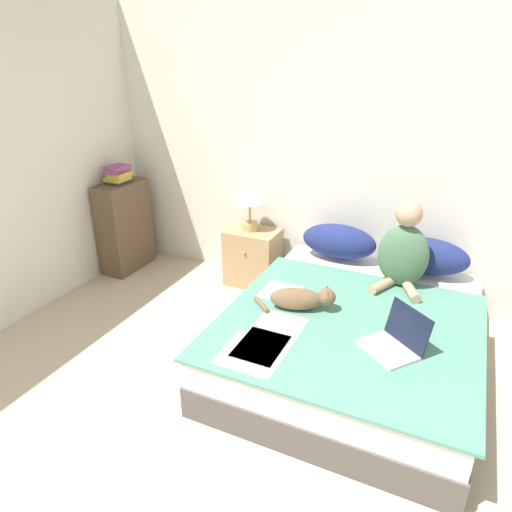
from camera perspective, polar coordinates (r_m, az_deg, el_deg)
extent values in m
cube|color=beige|center=(3.98, 13.18, 12.20)|extent=(5.76, 0.05, 2.55)
cube|color=#4C4742|center=(3.42, 11.87, -11.20)|extent=(1.60, 1.99, 0.22)
cube|color=silver|center=(3.31, 12.17, -8.32)|extent=(1.58, 1.96, 0.19)
cube|color=#4C8470|center=(3.09, 11.44, -8.52)|extent=(1.65, 1.59, 0.02)
cube|color=silver|center=(2.77, -0.46, -12.13)|extent=(0.37, 0.37, 0.01)
cube|color=silver|center=(2.83, 0.60, -11.23)|extent=(0.27, 0.35, 0.01)
cube|color=silver|center=(3.41, 3.04, -4.53)|extent=(0.28, 0.30, 0.01)
cube|color=silver|center=(3.02, 2.85, -8.74)|extent=(0.31, 0.32, 0.01)
ellipsoid|color=navy|center=(3.97, 10.31, 1.82)|extent=(0.64, 0.30, 0.29)
ellipsoid|color=navy|center=(3.87, 20.60, 0.00)|extent=(0.64, 0.30, 0.29)
ellipsoid|color=#476B4C|center=(3.57, 17.90, 0.05)|extent=(0.37, 0.20, 0.49)
sphere|color=tan|center=(3.45, 18.59, 5.02)|extent=(0.19, 0.19, 0.19)
cylinder|color=tan|center=(3.55, 15.54, -3.51)|extent=(0.17, 0.27, 0.07)
cylinder|color=tan|center=(3.53, 18.78, -4.11)|extent=(0.17, 0.27, 0.07)
ellipsoid|color=brown|center=(3.17, 5.09, -5.37)|extent=(0.40, 0.26, 0.15)
sphere|color=brown|center=(3.16, 8.82, -5.10)|extent=(0.12, 0.12, 0.12)
cone|color=brown|center=(3.16, 8.86, -4.06)|extent=(0.06, 0.06, 0.06)
cone|color=brown|center=(3.10, 8.90, -4.66)|extent=(0.06, 0.06, 0.06)
cylinder|color=brown|center=(3.21, 0.68, -6.07)|extent=(0.17, 0.16, 0.03)
cube|color=#B7B7BC|center=(2.88, 16.04, -11.20)|extent=(0.40, 0.39, 0.02)
cube|color=black|center=(2.90, 18.48, -8.34)|extent=(0.29, 0.25, 0.23)
cube|color=tan|center=(4.34, -0.40, -0.12)|extent=(0.48, 0.35, 0.54)
sphere|color=tan|center=(4.14, -1.50, 0.43)|extent=(0.03, 0.03, 0.03)
cylinder|color=tan|center=(4.24, -0.76, 3.76)|extent=(0.16, 0.16, 0.07)
cylinder|color=tan|center=(4.20, -0.77, 5.46)|extent=(0.02, 0.02, 0.20)
cone|color=white|center=(4.14, -0.78, 7.85)|extent=(0.27, 0.27, 0.17)
cube|color=brown|center=(4.79, -16.08, 3.57)|extent=(0.26, 0.55, 0.90)
cube|color=#2D2D33|center=(4.65, -16.72, 8.89)|extent=(0.16, 0.24, 0.03)
cube|color=gold|center=(4.65, -16.91, 9.26)|extent=(0.19, 0.21, 0.04)
cube|color=gold|center=(4.64, -16.68, 9.74)|extent=(0.16, 0.23, 0.04)
cube|color=#844270|center=(4.63, -16.97, 10.19)|extent=(0.16, 0.25, 0.04)
cube|color=#844270|center=(4.61, -16.94, 10.58)|extent=(0.17, 0.21, 0.03)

